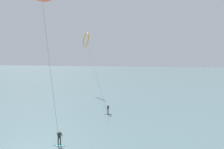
% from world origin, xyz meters
% --- Properties ---
extents(sea_water, '(400.00, 200.00, 0.08)m').
position_xyz_m(sea_water, '(0.00, 108.20, 0.04)').
color(sea_water, slate).
rests_on(sea_water, ground).
extents(surfer_teal, '(1.40, 0.73, 1.70)m').
position_xyz_m(surfer_teal, '(-5.22, 19.17, 0.82)').
color(surfer_teal, teal).
rests_on(surfer_teal, ground).
extents(surfer_navy, '(1.40, 0.67, 1.70)m').
position_xyz_m(surfer_navy, '(-2.76, 32.60, 0.82)').
color(surfer_navy, navy).
rests_on(surfer_navy, ground).
extents(kite_amber, '(13.93, 25.25, 17.18)m').
position_xyz_m(kite_amber, '(-14.94, 55.85, 15.03)').
color(kite_amber, orange).
rests_on(kite_amber, ground).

